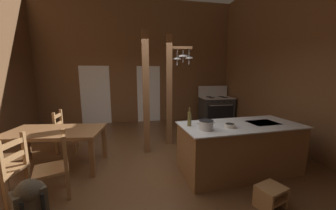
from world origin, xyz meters
TOP-DOWN VIEW (x-y plane):
  - ground_plane at (0.00, 0.00)m, footprint 7.62×7.91m
  - wall_back at (0.00, 3.63)m, footprint 7.62×0.14m
  - wall_right at (3.48, 0.00)m, footprint 0.14×7.91m
  - glazed_door_back_left at (-1.53, 3.55)m, footprint 1.00×0.01m
  - glazed_panel_back_right at (0.34, 3.55)m, footprint 0.84×0.01m
  - kitchen_island at (1.62, -0.44)m, footprint 2.21×1.09m
  - stove_range at (2.76, 2.94)m, footprint 1.15×0.84m
  - support_post_with_pot_rack at (0.68, 1.17)m, footprint 0.66×0.26m
  - support_post_center at (0.04, 0.77)m, footprint 0.14×0.14m
  - step_stool at (1.52, -1.39)m, footprint 0.43×0.37m
  - dining_table at (-1.72, 0.35)m, footprint 1.80×1.11m
  - ladderback_chair_near_window at (-1.82, 1.18)m, footprint 0.46×0.46m
  - ladderback_chair_by_post at (-1.39, -0.57)m, footprint 0.56×0.56m
  - ladderback_chair_at_table_end at (-2.04, -0.53)m, footprint 0.53×0.53m
  - backpack at (-1.47, -1.14)m, footprint 0.39×0.39m
  - stockpot_on_counter at (0.88, -0.63)m, footprint 0.30×0.23m
  - mixing_bowl_on_counter at (1.33, -0.59)m, footprint 0.18×0.18m
  - bottle_tall_on_counter at (0.69, -0.37)m, footprint 0.07×0.07m

SIDE VIEW (x-z plane):
  - ground_plane at x=0.00m, z-range -0.10..0.00m
  - step_stool at x=1.52m, z-range 0.03..0.33m
  - backpack at x=-1.47m, z-range 0.02..0.61m
  - kitchen_island at x=1.62m, z-range 0.00..0.89m
  - ladderback_chair_near_window at x=-1.82m, z-range -0.02..0.93m
  - ladderback_chair_by_post at x=-1.39m, z-range -0.02..0.93m
  - ladderback_chair_at_table_end at x=-2.04m, z-range -0.02..0.93m
  - stove_range at x=2.76m, z-range -0.18..1.14m
  - dining_table at x=-1.72m, z-range 0.28..1.02m
  - mixing_bowl_on_counter at x=1.33m, z-range 0.90..0.96m
  - stockpot_on_counter at x=0.88m, z-range 0.90..1.05m
  - bottle_tall_on_counter at x=0.69m, z-range 0.86..1.19m
  - glazed_door_back_left at x=-1.53m, z-range 0.00..2.05m
  - glazed_panel_back_right at x=0.34m, z-range 0.00..2.05m
  - support_post_center at x=0.04m, z-range 0.00..2.70m
  - support_post_with_pot_rack at x=0.68m, z-range 0.11..2.81m
  - wall_back at x=0.00m, z-range 0.00..4.35m
  - wall_right at x=3.48m, z-range 0.00..4.35m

